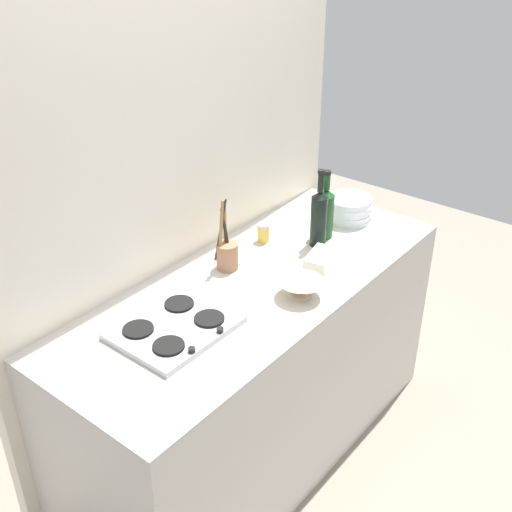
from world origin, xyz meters
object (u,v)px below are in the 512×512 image
stovetop_hob (175,327)px  utensil_crock (227,253)px  wine_bottle_leftmost (325,212)px  mixing_bowl (301,288)px  butter_dish (321,259)px  plate_stack (349,208)px  condiment_jar_front (263,233)px  wine_bottle_mid_left (319,217)px

stovetop_hob → utensil_crock: 0.47m
stovetop_hob → wine_bottle_leftmost: wine_bottle_leftmost is taller
wine_bottle_leftmost → utensil_crock: size_ratio=1.01×
stovetop_hob → mixing_bowl: mixing_bowl is taller
mixing_bowl → utensil_crock: size_ratio=0.57×
wine_bottle_leftmost → butter_dish: wine_bottle_leftmost is taller
mixing_bowl → plate_stack: bearing=16.8°
wine_bottle_leftmost → condiment_jar_front: bearing=138.2°
plate_stack → condiment_jar_front: 0.46m
plate_stack → utensil_crock: 0.71m
condiment_jar_front → wine_bottle_mid_left: bearing=-59.2°
mixing_bowl → condiment_jar_front: (0.26, 0.39, 0.00)m
plate_stack → wine_bottle_leftmost: size_ratio=0.68×
utensil_crock → stovetop_hob: bearing=-162.5°
stovetop_hob → butter_dish: 0.71m
wine_bottle_leftmost → utensil_crock: (-0.48, 0.16, -0.05)m
stovetop_hob → utensil_crock: utensil_crock is taller
butter_dish → utensil_crock: utensil_crock is taller
stovetop_hob → condiment_jar_front: bearing=13.1°
wine_bottle_leftmost → butter_dish: size_ratio=1.86×
wine_bottle_mid_left → condiment_jar_front: 0.26m
butter_dish → plate_stack: bearing=16.8°
wine_bottle_mid_left → butter_dish: 0.21m
wine_bottle_leftmost → condiment_jar_front: 0.29m
wine_bottle_leftmost → utensil_crock: wine_bottle_leftmost is taller
utensil_crock → condiment_jar_front: utensil_crock is taller
plate_stack → utensil_crock: size_ratio=0.69×
wine_bottle_leftmost → condiment_jar_front: wine_bottle_leftmost is taller
utensil_crock → condiment_jar_front: 0.28m
wine_bottle_leftmost → condiment_jar_front: (-0.20, 0.18, -0.08)m
butter_dish → mixing_bowl: bearing=-163.4°
wine_bottle_leftmost → wine_bottle_mid_left: (-0.08, -0.02, 0.01)m
wine_bottle_leftmost → butter_dish: bearing=-149.6°
mixing_bowl → condiment_jar_front: condiment_jar_front is taller
condiment_jar_front → butter_dish: bearing=-93.2°
stovetop_hob → plate_stack: bearing=-0.7°
stovetop_hob → condiment_jar_front: (0.72, 0.17, 0.03)m
plate_stack → condiment_jar_front: bearing=156.8°
wine_bottle_leftmost → butter_dish: (-0.22, -0.13, -0.10)m
wine_bottle_mid_left → mixing_bowl: 0.43m
stovetop_hob → plate_stack: plate_stack is taller
plate_stack → wine_bottle_leftmost: wine_bottle_leftmost is taller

